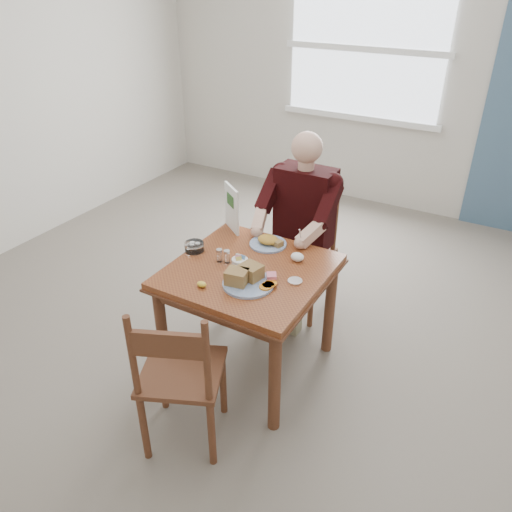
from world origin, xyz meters
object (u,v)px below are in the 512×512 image
Objects in this scene: table at (249,284)px; far_plate at (269,242)px; near_plate at (247,278)px; diner at (300,215)px; chair_near at (180,376)px; chair_far at (304,251)px.

far_plate is at bearing 96.30° from table.
near_plate reaches higher than far_plate.
diner is 4.67× the size of far_plate.
near_plate is at bearing -62.75° from table.
near_plate is (0.08, -0.86, -0.02)m from diner.
diner is (-0.01, 1.42, 0.33)m from chair_near.
table is 2.91× the size of near_plate.
table is 0.81m from chair_far.
diner reaches higher than table.
far_plate is at bearing -94.03° from chair_far.
chair_far is 1.00m from near_plate.
table is 0.34m from far_plate.
diner is at bearing 85.06° from far_plate.
diner reaches higher than chair_near.
diner is (0.00, 0.71, 0.17)m from table.
chair_near reaches higher than far_plate.
near_plate is at bearing 82.89° from chair_near.
far_plate is at bearing 92.21° from chair_near.
chair_near is at bearing -89.57° from table.
chair_far is 3.21× the size of far_plate.
chair_near is 0.69× the size of diner.
table is at bearing 117.25° from near_plate.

